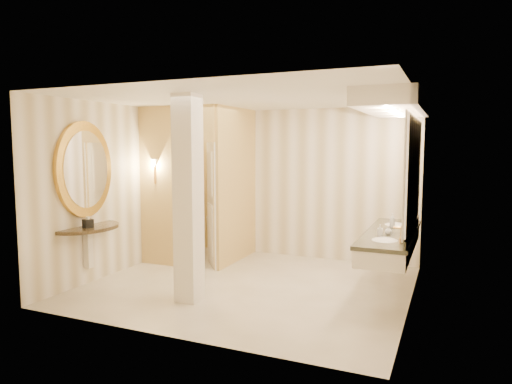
{
  "coord_description": "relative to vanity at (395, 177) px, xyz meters",
  "views": [
    {
      "loc": [
        2.68,
        -5.95,
        2.04
      ],
      "look_at": [
        0.04,
        0.2,
        1.36
      ],
      "focal_mm": 32.0,
      "sensor_mm": 36.0,
      "label": 1
    }
  ],
  "objects": [
    {
      "name": "toilet",
      "position": [
        -3.16,
        1.26,
        -1.24
      ],
      "size": [
        0.5,
        0.79,
        0.78
      ],
      "primitive_type": "imported",
      "rotation": [
        0.0,
        0.0,
        3.06
      ],
      "color": "white",
      "rests_on": "floor"
    },
    {
      "name": "wall_left",
      "position": [
        -4.23,
        -0.4,
        -0.28
      ],
      "size": [
        0.02,
        4.0,
        2.7
      ],
      "primitive_type": "cube",
      "color": "white",
      "rests_on": "floor"
    },
    {
      "name": "wall_right",
      "position": [
        0.27,
        -0.4,
        -0.28
      ],
      "size": [
        0.02,
        4.0,
        2.7
      ],
      "primitive_type": "cube",
      "color": "white",
      "rests_on": "floor"
    },
    {
      "name": "wall_back",
      "position": [
        -1.98,
        1.6,
        -0.28
      ],
      "size": [
        4.5,
        0.02,
        2.7
      ],
      "primitive_type": "cube",
      "color": "white",
      "rests_on": "floor"
    },
    {
      "name": "soap_bottle_a",
      "position": [
        -0.12,
        -0.35,
        -0.68
      ],
      "size": [
        0.07,
        0.07,
        0.15
      ],
      "primitive_type": "imported",
      "rotation": [
        0.0,
        0.0,
        -0.01
      ],
      "color": "beige",
      "rests_on": "vanity"
    },
    {
      "name": "wall_front",
      "position": [
        -1.98,
        -2.4,
        -0.28
      ],
      "size": [
        4.5,
        0.02,
        2.7
      ],
      "primitive_type": "cube",
      "color": "white",
      "rests_on": "floor"
    },
    {
      "name": "console_shelf",
      "position": [
        -4.19,
        -1.28,
        -0.28
      ],
      "size": [
        1.07,
        1.07,
        1.99
      ],
      "color": "black",
      "rests_on": "floor"
    },
    {
      "name": "ceiling",
      "position": [
        -1.98,
        -0.4,
        1.07
      ],
      "size": [
        4.5,
        4.5,
        0.0
      ],
      "primitive_type": "plane",
      "rotation": [
        3.14,
        0.0,
        0.0
      ],
      "color": "white",
      "rests_on": "wall_back"
    },
    {
      "name": "soap_bottle_c",
      "position": [
        -0.05,
        0.34,
        -0.65
      ],
      "size": [
        0.09,
        0.09,
        0.2
      ],
      "primitive_type": "imported",
      "rotation": [
        0.0,
        0.0,
        -0.14
      ],
      "color": "#C6B28C",
      "rests_on": "vanity"
    },
    {
      "name": "pillar",
      "position": [
        -2.43,
        -1.3,
        -0.28
      ],
      "size": [
        0.3,
        0.3,
        2.7
      ],
      "primitive_type": "cube",
      "color": "white",
      "rests_on": "floor"
    },
    {
      "name": "soap_bottle_b",
      "position": [
        -0.03,
        -0.25,
        -0.69
      ],
      "size": [
        0.11,
        0.11,
        0.12
      ],
      "primitive_type": "imported",
      "rotation": [
        0.0,
        0.0,
        -0.15
      ],
      "color": "silver",
      "rests_on": "vanity"
    },
    {
      "name": "floor",
      "position": [
        -1.98,
        -0.4,
        -1.63
      ],
      "size": [
        4.5,
        4.5,
        0.0
      ],
      "primitive_type": "plane",
      "color": "silver",
      "rests_on": "ground"
    },
    {
      "name": "wall_sconce",
      "position": [
        -3.9,
        0.03,
        0.1
      ],
      "size": [
        0.14,
        0.14,
        0.42
      ],
      "color": "gold",
      "rests_on": "toilet_closet"
    },
    {
      "name": "tissue_box",
      "position": [
        -4.05,
        -1.39,
        -0.69
      ],
      "size": [
        0.16,
        0.16,
        0.12
      ],
      "primitive_type": "cube",
      "rotation": [
        0.0,
        0.0,
        -0.36
      ],
      "color": "black",
      "rests_on": "console_shelf"
    },
    {
      "name": "vanity",
      "position": [
        0.0,
        0.0,
        0.0
      ],
      "size": [
        0.75,
        2.43,
        2.09
      ],
      "color": "white",
      "rests_on": "floor"
    },
    {
      "name": "toilet_closet",
      "position": [
        -3.11,
        0.56,
        -0.24
      ],
      "size": [
        1.5,
        1.55,
        2.7
      ],
      "color": "#F0CC7D",
      "rests_on": "floor"
    }
  ]
}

